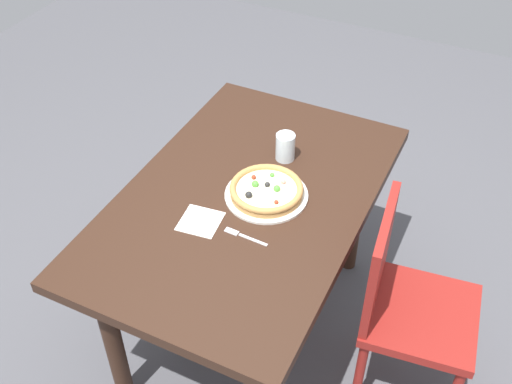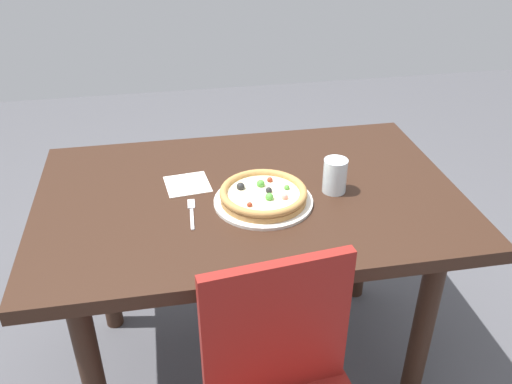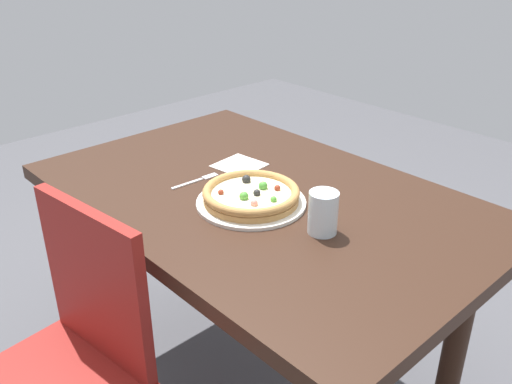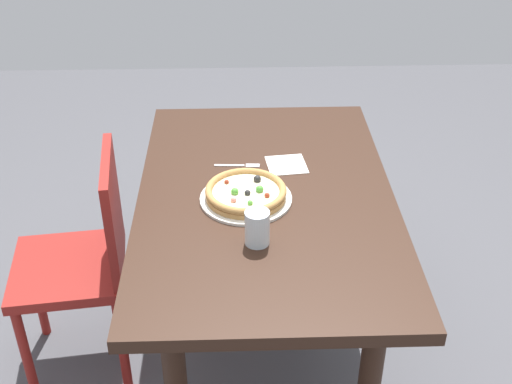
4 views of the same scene
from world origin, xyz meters
name	(u,v)px [view 3 (image 3 of 4)]	position (x,y,z in m)	size (l,w,h in m)	color
dining_table	(261,223)	(0.00, 0.00, 0.66)	(1.35, 0.87, 0.77)	#331E14
chair_near	(64,369)	(-0.01, -0.65, 0.50)	(0.44, 0.44, 0.90)	maroon
plate	(251,202)	(0.03, -0.07, 0.77)	(0.31, 0.31, 0.01)	silver
pizza	(251,194)	(0.03, -0.07, 0.80)	(0.27, 0.27, 0.04)	#B78447
fork	(199,180)	(-0.19, -0.08, 0.77)	(0.02, 0.17, 0.00)	silver
drinking_glass	(323,213)	(0.27, -0.04, 0.82)	(0.08, 0.08, 0.11)	silver
napkin	(239,165)	(-0.19, 0.08, 0.77)	(0.14, 0.14, 0.00)	white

